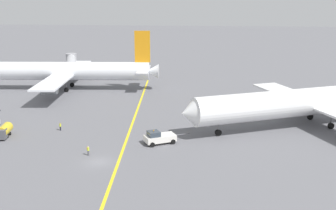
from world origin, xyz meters
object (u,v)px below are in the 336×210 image
object	(u,v)px
airliner_being_pushed	(310,102)
ground_crew_wing_walker_right	(88,150)
pushback_tug	(159,137)
gse_fuel_bowser_stubby	(4,131)
ground_crew_marshaller_foreground	(60,126)
airliner_at_gate_left	(57,71)
jet_bridge	(71,61)

from	to	relation	value
airliner_being_pushed	ground_crew_wing_walker_right	xyz separation A→B (m)	(-41.69, -20.74, -4.25)
pushback_tug	gse_fuel_bowser_stubby	distance (m)	30.32
airliner_being_pushed	pushback_tug	bearing A→B (deg)	-155.62
ground_crew_marshaller_foreground	ground_crew_wing_walker_right	distance (m)	15.92
airliner_at_gate_left	ground_crew_wing_walker_right	distance (m)	54.59
airliner_at_gate_left	ground_crew_marshaller_foreground	bearing A→B (deg)	-70.05
pushback_tug	ground_crew_marshaller_foreground	xyz separation A→B (m)	(-20.94, 5.76, -0.32)
gse_fuel_bowser_stubby	jet_bridge	xyz separation A→B (m)	(-7.29, 64.66, 3.20)
ground_crew_marshaller_foreground	airliner_being_pushed	bearing A→B (deg)	8.80
ground_crew_marshaller_foreground	jet_bridge	bearing A→B (deg)	105.65
airliner_at_gate_left	pushback_tug	distance (m)	54.63
ground_crew_wing_walker_right	airliner_at_gate_left	bearing A→B (deg)	114.68
pushback_tug	ground_crew_wing_walker_right	size ratio (longest dim) A/B	4.93
airliner_being_pushed	pushback_tug	size ratio (longest dim) A/B	6.25
gse_fuel_bowser_stubby	airliner_at_gate_left	bearing A→B (deg)	95.35
ground_crew_marshaller_foreground	jet_bridge	xyz separation A→B (m)	(-16.66, 59.48, 3.68)
pushback_tug	gse_fuel_bowser_stubby	world-z (taller)	pushback_tug
ground_crew_wing_walker_right	gse_fuel_bowser_stubby	bearing A→B (deg)	157.87
airliner_at_gate_left	gse_fuel_bowser_stubby	world-z (taller)	airliner_at_gate_left
pushback_tug	ground_crew_wing_walker_right	bearing A→B (deg)	-148.45
airliner_being_pushed	ground_crew_marshaller_foreground	xyz separation A→B (m)	(-51.11, -7.91, -4.31)
airliner_at_gate_left	airliner_being_pushed	distance (m)	70.51
airliner_at_gate_left	ground_crew_wing_walker_right	world-z (taller)	airliner_at_gate_left
airliner_at_gate_left	gse_fuel_bowser_stubby	size ratio (longest dim) A/B	11.66
jet_bridge	ground_crew_wing_walker_right	bearing A→B (deg)	-70.16
pushback_tug	jet_bridge	bearing A→B (deg)	119.96
gse_fuel_bowser_stubby	ground_crew_marshaller_foreground	bearing A→B (deg)	28.91
airliner_being_pushed	gse_fuel_bowser_stubby	bearing A→B (deg)	-167.79
ground_crew_wing_walker_right	ground_crew_marshaller_foreground	bearing A→B (deg)	126.32
pushback_tug	ground_crew_wing_walker_right	distance (m)	13.51
airliner_at_gate_left	pushback_tug	world-z (taller)	airliner_at_gate_left
gse_fuel_bowser_stubby	pushback_tug	bearing A→B (deg)	-1.10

